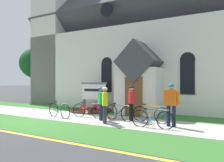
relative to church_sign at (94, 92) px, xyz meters
name	(u,v)px	position (x,y,z in m)	size (l,w,h in m)	color
ground	(88,111)	(-0.37, -0.12, -1.18)	(140.00, 140.00, 0.00)	#3D3D3F
sidewalk_slab	(75,117)	(0.42, -2.39, -1.17)	(32.00, 2.67, 0.01)	#B7B5AD
grass_verge	(37,125)	(0.42, -4.92, -1.17)	(32.00, 2.40, 0.01)	#38722D
church_lawn	(99,111)	(0.42, -0.08, -1.17)	(24.00, 1.95, 0.01)	#38722D
curb_paint_stripe	(8,132)	(0.42, -6.27, -1.17)	(28.00, 0.16, 0.01)	yellow
church_building	(125,45)	(-0.04, 4.72, 3.67)	(15.08, 10.02, 14.15)	silver
church_sign	(94,92)	(0.00, 0.00, 0.00)	(1.84, 0.17, 1.79)	slate
flower_bed	(91,110)	(0.00, -0.31, -1.10)	(2.59, 2.59, 0.34)	#382319
bicycle_silver	(119,112)	(2.94, -2.21, -0.79)	(1.69, 0.47, 0.84)	black
bicycle_white	(152,119)	(4.86, -3.03, -0.81)	(1.75, 0.11, 0.80)	black
bicycle_yellow	(59,110)	(-0.09, -3.02, -0.79)	(1.72, 0.38, 0.86)	black
bicycle_green	(151,114)	(4.42, -1.95, -0.80)	(1.77, 0.09, 0.85)	black
bicycle_orange	(88,110)	(1.17, -2.24, -0.81)	(1.76, 0.32, 0.80)	black
cyclist_in_white_jersey	(101,101)	(2.19, -2.63, -0.25)	(0.47, 0.64, 1.60)	#191E38
cyclist_in_red_jersey	(171,101)	(5.47, -2.43, -0.13)	(0.67, 0.34, 1.76)	#191E38
cyclist_in_yellow_jersey	(131,100)	(3.51, -2.04, -0.21)	(0.44, 0.71, 1.65)	black
cyclist_in_orange_jersey	(105,102)	(2.74, -3.19, -0.25)	(0.43, 0.67, 1.61)	#2D2D33
yard_deciduous_tree	(39,63)	(-7.92, 2.72, 2.33)	(3.40, 3.40, 4.97)	#3D2D1E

